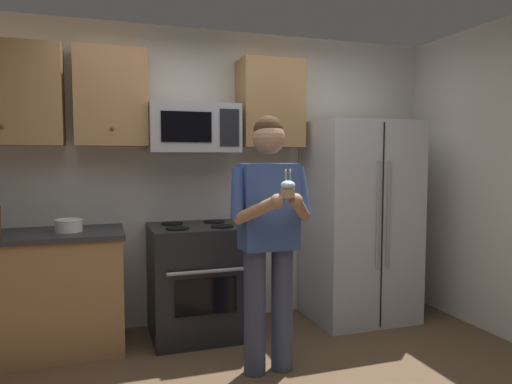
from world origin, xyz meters
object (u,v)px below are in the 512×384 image
Objects in this scene: person at (269,229)px; cupcake at (288,189)px; refrigerator at (360,221)px; microwave at (193,128)px; oven_range at (197,280)px; bowl_large_white at (69,225)px.

cupcake is at bearing -90.00° from person.
person is at bearing -145.98° from refrigerator.
microwave is 1.24m from person.
refrigerator reaches higher than cupcake.
refrigerator is (1.50, -0.16, -0.82)m from microwave.
microwave is at bearing 89.98° from oven_range.
refrigerator is at bearing 34.02° from person.
refrigerator is at bearing -1.50° from oven_range.
person is (-1.17, -0.79, 0.10)m from refrigerator.
refrigerator is 8.71× the size of bowl_large_white.
microwave is at bearing 7.20° from bowl_large_white.
refrigerator reaches higher than bowl_large_white.
bowl_large_white is (-2.48, 0.03, 0.07)m from refrigerator.
person reaches higher than bowl_large_white.
oven_range is at bearing -90.02° from microwave.
person is at bearing 90.00° from cupcake.
oven_range is 1.26× the size of microwave.
bowl_large_white is at bearing 179.20° from refrigerator.
bowl_large_white is at bearing -179.74° from oven_range.
oven_range is 0.53× the size of person.
oven_range is 0.52× the size of refrigerator.
bowl_large_white is (-0.98, -0.12, -0.75)m from microwave.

